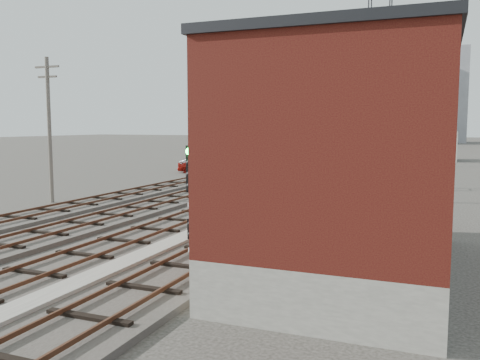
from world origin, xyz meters
The scene contains 23 objects.
ground centered at (0.00, 60.00, 0.00)m, with size 320.00×320.00×0.00m, color #282621.
track_right centered at (2.50, 39.00, 0.11)m, with size 3.20×90.00×0.39m.
track_mid_right centered at (-1.50, 39.00, 0.11)m, with size 3.20×90.00×0.39m.
track_mid_left centered at (-5.50, 39.00, 0.11)m, with size 3.20×90.00×0.39m.
track_left centered at (-9.50, 39.00, 0.11)m, with size 3.20×90.00×0.39m.
platform_curb centered at (0.50, 14.00, 0.13)m, with size 0.90×28.00×0.26m, color gray.
brick_building centered at (7.50, 12.00, 3.63)m, with size 6.54×12.20×7.22m.
lattice_tower centered at (5.50, 35.00, 7.50)m, with size 1.60×1.60×15.00m.
utility_pole_left_a centered at (-12.50, 20.00, 4.80)m, with size 1.80×0.24×9.00m.
utility_pole_left_b centered at (-12.50, 45.00, 4.80)m, with size 1.80×0.24×9.00m.
utility_pole_left_c centered at (-12.50, 70.00, 4.80)m, with size 1.80×0.24×9.00m.
utility_pole_right_a centered at (6.50, 28.00, 4.80)m, with size 1.80×0.24×9.00m.
utility_pole_right_b centered at (6.50, 58.00, 4.80)m, with size 1.80×0.24×9.00m.
apartment_left centered at (-18.00, 135.00, 15.00)m, with size 22.00×14.00×30.00m, color gray.
apartment_right centered at (8.00, 150.00, 13.00)m, with size 16.00×12.00×26.00m, color gray.
shed_left centered at (-16.00, 60.00, 1.60)m, with size 8.00×5.00×3.20m, color gray.
shed_right centered at (9.00, 70.00, 2.00)m, with size 6.00×6.00×4.00m, color gray.
signal_mast centered at (3.70, 7.69, 2.58)m, with size 0.40×0.42×4.33m.
switch_stand centered at (-1.97, 33.72, 0.55)m, with size 0.32×0.32×1.17m.
site_trailer centered at (-6.76, 58.57, 1.17)m, with size 5.74×2.96×2.32m.
car_red centered at (-12.75, 41.29, 0.73)m, with size 1.73×4.30×1.46m, color maroon.
car_silver centered at (-14.20, 44.36, 0.68)m, with size 1.45×4.15×1.37m, color #999BA0.
car_grey centered at (-11.30, 54.74, 0.71)m, with size 1.99×4.89×1.42m, color gray.
Camera 1 is at (10.26, -4.98, 4.83)m, focal length 38.00 mm.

